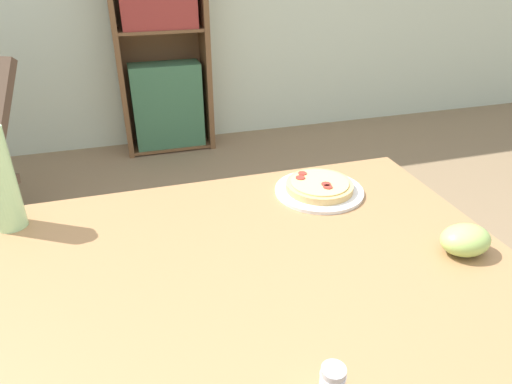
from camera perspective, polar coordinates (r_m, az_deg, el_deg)
dining_table at (r=1.09m, az=-0.53°, el=-13.28°), size 1.20×0.87×0.74m
pizza_on_plate at (r=1.32m, az=7.91°, el=0.52°), size 0.25×0.25×0.04m
grape_bunch at (r=1.15m, az=24.73°, el=-5.50°), size 0.12×0.09×0.07m
salt_shaker at (r=0.77m, az=9.46°, el=-22.49°), size 0.04×0.04×0.06m
bookshelf at (r=3.35m, az=-11.77°, el=18.04°), size 0.63×0.29×1.71m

